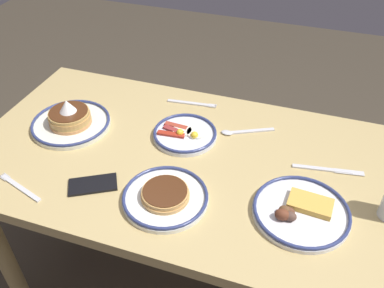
{
  "coord_description": "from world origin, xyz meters",
  "views": [
    {
      "loc": [
        -0.34,
        0.94,
        1.63
      ],
      "look_at": [
        -0.01,
        -0.04,
        0.78
      ],
      "focal_mm": 38.1,
      "sensor_mm": 36.0,
      "label": 1
    }
  ],
  "objects_px": {
    "plate_far_companion": "(301,211)",
    "fork_near": "(20,187)",
    "plate_near_main": "(70,120)",
    "plate_center_pancakes": "(185,134)",
    "butter_knife": "(328,170)",
    "fork_far": "(192,103)",
    "cell_phone": "(93,185)",
    "plate_far_side": "(165,196)",
    "tea_spoon": "(240,132)"
  },
  "relations": [
    {
      "from": "plate_far_companion",
      "to": "fork_near",
      "type": "xyz_separation_m",
      "value": [
        0.81,
        0.16,
        -0.01
      ]
    },
    {
      "from": "plate_near_main",
      "to": "plate_center_pancakes",
      "type": "bearing_deg",
      "value": -169.95
    },
    {
      "from": "butter_knife",
      "to": "plate_near_main",
      "type": "bearing_deg",
      "value": 3.43
    },
    {
      "from": "fork_far",
      "to": "butter_knife",
      "type": "bearing_deg",
      "value": 157.43
    },
    {
      "from": "cell_phone",
      "to": "fork_near",
      "type": "bearing_deg",
      "value": -8.38
    },
    {
      "from": "fork_far",
      "to": "plate_far_side",
      "type": "bearing_deg",
      "value": 99.78
    },
    {
      "from": "plate_far_side",
      "to": "cell_phone",
      "type": "bearing_deg",
      "value": 3.54
    },
    {
      "from": "fork_far",
      "to": "plate_far_companion",
      "type": "bearing_deg",
      "value": 137.25
    },
    {
      "from": "fork_far",
      "to": "plate_center_pancakes",
      "type": "bearing_deg",
      "value": 101.56
    },
    {
      "from": "plate_center_pancakes",
      "to": "plate_far_companion",
      "type": "xyz_separation_m",
      "value": [
        -0.42,
        0.23,
        0.0
      ]
    },
    {
      "from": "butter_knife",
      "to": "fork_near",
      "type": "bearing_deg",
      "value": 23.22
    },
    {
      "from": "plate_center_pancakes",
      "to": "fork_near",
      "type": "relative_size",
      "value": 1.23
    },
    {
      "from": "fork_near",
      "to": "tea_spoon",
      "type": "distance_m",
      "value": 0.74
    },
    {
      "from": "plate_near_main",
      "to": "plate_center_pancakes",
      "type": "relative_size",
      "value": 1.26
    },
    {
      "from": "plate_far_companion",
      "to": "butter_knife",
      "type": "xyz_separation_m",
      "value": [
        -0.06,
        -0.21,
        -0.01
      ]
    },
    {
      "from": "plate_far_companion",
      "to": "fork_near",
      "type": "bearing_deg",
      "value": 11.41
    },
    {
      "from": "plate_far_side",
      "to": "fork_near",
      "type": "height_order",
      "value": "plate_far_side"
    },
    {
      "from": "cell_phone",
      "to": "butter_knife",
      "type": "height_order",
      "value": "cell_phone"
    },
    {
      "from": "fork_near",
      "to": "fork_far",
      "type": "height_order",
      "value": "same"
    },
    {
      "from": "plate_center_pancakes",
      "to": "plate_far_companion",
      "type": "distance_m",
      "value": 0.48
    },
    {
      "from": "plate_far_companion",
      "to": "fork_far",
      "type": "distance_m",
      "value": 0.63
    },
    {
      "from": "plate_near_main",
      "to": "tea_spoon",
      "type": "relative_size",
      "value": 1.59
    },
    {
      "from": "plate_far_companion",
      "to": "fork_near",
      "type": "relative_size",
      "value": 1.51
    },
    {
      "from": "plate_far_side",
      "to": "fork_far",
      "type": "xyz_separation_m",
      "value": [
        0.09,
        -0.5,
        -0.01
      ]
    },
    {
      "from": "plate_near_main",
      "to": "plate_center_pancakes",
      "type": "xyz_separation_m",
      "value": [
        -0.41,
        -0.07,
        -0.01
      ]
    },
    {
      "from": "plate_far_side",
      "to": "plate_near_main",
      "type": "bearing_deg",
      "value": -26.74
    },
    {
      "from": "plate_far_companion",
      "to": "butter_knife",
      "type": "height_order",
      "value": "plate_far_companion"
    },
    {
      "from": "plate_far_companion",
      "to": "fork_near",
      "type": "height_order",
      "value": "plate_far_companion"
    },
    {
      "from": "plate_center_pancakes",
      "to": "fork_near",
      "type": "height_order",
      "value": "plate_center_pancakes"
    },
    {
      "from": "plate_far_companion",
      "to": "butter_knife",
      "type": "relative_size",
      "value": 1.24
    },
    {
      "from": "plate_near_main",
      "to": "fork_far",
      "type": "distance_m",
      "value": 0.46
    },
    {
      "from": "plate_center_pancakes",
      "to": "tea_spoon",
      "type": "bearing_deg",
      "value": -155.06
    },
    {
      "from": "plate_near_main",
      "to": "cell_phone",
      "type": "xyz_separation_m",
      "value": [
        -0.22,
        0.24,
        -0.02
      ]
    },
    {
      "from": "plate_near_main",
      "to": "fork_near",
      "type": "xyz_separation_m",
      "value": [
        -0.02,
        0.32,
        -0.02
      ]
    },
    {
      "from": "plate_near_main",
      "to": "plate_center_pancakes",
      "type": "height_order",
      "value": "plate_near_main"
    },
    {
      "from": "plate_near_main",
      "to": "butter_knife",
      "type": "xyz_separation_m",
      "value": [
        -0.89,
        -0.05,
        -0.02
      ]
    },
    {
      "from": "plate_far_companion",
      "to": "fork_near",
      "type": "distance_m",
      "value": 0.83
    },
    {
      "from": "tea_spoon",
      "to": "plate_far_companion",
      "type": "bearing_deg",
      "value": 128.26
    },
    {
      "from": "plate_far_companion",
      "to": "plate_center_pancakes",
      "type": "bearing_deg",
      "value": -28.45
    },
    {
      "from": "cell_phone",
      "to": "fork_far",
      "type": "bearing_deg",
      "value": -135.3
    },
    {
      "from": "plate_center_pancakes",
      "to": "plate_far_side",
      "type": "relative_size",
      "value": 0.88
    },
    {
      "from": "fork_far",
      "to": "cell_phone",
      "type": "bearing_deg",
      "value": 74.36
    },
    {
      "from": "plate_far_side",
      "to": "fork_near",
      "type": "xyz_separation_m",
      "value": [
        0.43,
        0.09,
        -0.01
      ]
    },
    {
      "from": "plate_far_companion",
      "to": "butter_knife",
      "type": "bearing_deg",
      "value": -106.21
    },
    {
      "from": "tea_spoon",
      "to": "cell_phone",
      "type": "bearing_deg",
      "value": 47.58
    },
    {
      "from": "plate_far_side",
      "to": "butter_knife",
      "type": "relative_size",
      "value": 1.14
    },
    {
      "from": "plate_far_side",
      "to": "fork_far",
      "type": "bearing_deg",
      "value": -80.22
    },
    {
      "from": "cell_phone",
      "to": "fork_near",
      "type": "distance_m",
      "value": 0.22
    },
    {
      "from": "plate_far_side",
      "to": "butter_knife",
      "type": "xyz_separation_m",
      "value": [
        -0.44,
        -0.28,
        -0.01
      ]
    },
    {
      "from": "plate_center_pancakes",
      "to": "plate_far_side",
      "type": "bearing_deg",
      "value": 98.58
    }
  ]
}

